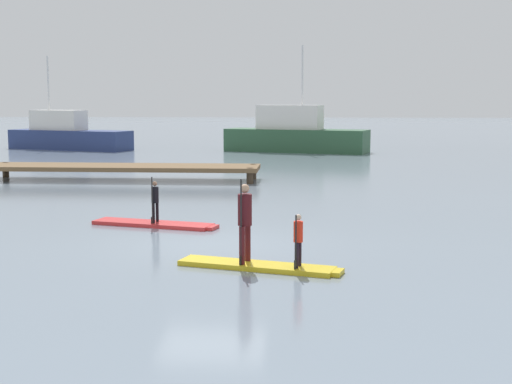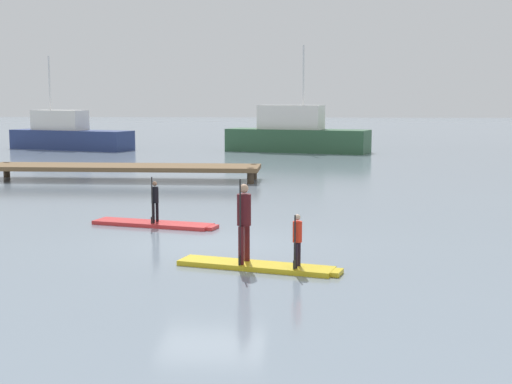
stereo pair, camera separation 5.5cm
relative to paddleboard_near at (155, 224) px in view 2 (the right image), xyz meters
The scene contains 9 objects.
ground_plane 3.02m from the paddleboard_near, 51.86° to the right, with size 240.00×240.00×0.00m, color gray.
paddleboard_near is the anchor object (origin of this frame).
paddler_child_solo 0.68m from the paddleboard_near, 68.68° to the right, with size 0.24×0.39×1.25m.
paddleboard_far 5.64m from the paddleboard_near, 56.24° to the right, with size 3.40×1.49×0.10m.
paddler_adult 5.49m from the paddleboard_near, 58.47° to the right, with size 0.35×0.50×1.73m.
paddler_child_front 6.31m from the paddleboard_near, 51.53° to the right, with size 0.23×0.37×1.07m.
fishing_boat_white_large 27.95m from the paddleboard_near, 83.18° to the left, with size 9.58×4.98×6.84m.
fishing_boat_green_midground 31.45m from the paddleboard_near, 112.92° to the left, with size 9.09×4.99×6.35m.
floating_dock 11.33m from the paddleboard_near, 108.89° to the left, with size 11.53×2.34×0.64m.
Camera 2 is at (2.23, -16.31, 3.39)m, focal length 49.88 mm.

